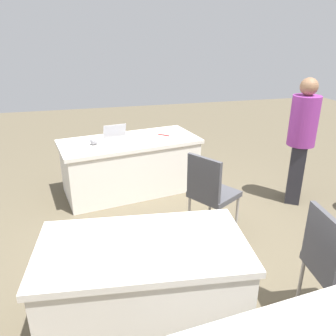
# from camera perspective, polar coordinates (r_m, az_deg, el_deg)

# --- Properties ---
(ground_plane) EXTENTS (14.40, 14.40, 0.00)m
(ground_plane) POSITION_cam_1_polar(r_m,az_deg,el_deg) (3.73, 1.65, -12.62)
(ground_plane) COLOR brown
(table_foreground) EXTENTS (1.98, 1.17, 0.75)m
(table_foreground) POSITION_cam_1_polar(r_m,az_deg,el_deg) (4.76, -6.35, 0.45)
(table_foreground) COLOR silver
(table_foreground) RESTS_ON ground
(table_mid_right) EXTENTS (1.55, 0.96, 0.75)m
(table_mid_right) POSITION_cam_1_polar(r_m,az_deg,el_deg) (2.65, -4.08, -19.31)
(table_mid_right) COLOR silver
(table_mid_right) RESTS_ON ground
(chair_near_front) EXTENTS (0.49, 0.49, 0.97)m
(chair_near_front) POSITION_cam_1_polar(r_m,az_deg,el_deg) (2.83, 26.34, -14.15)
(chair_near_front) COLOR #9E9993
(chair_near_front) RESTS_ON ground
(chair_tucked_left) EXTENTS (0.61, 0.61, 0.95)m
(chair_tucked_left) POSITION_cam_1_polar(r_m,az_deg,el_deg) (3.66, 7.19, -3.71)
(chair_tucked_left) COLOR #9E9993
(chair_tucked_left) RESTS_ON ground
(person_attendee_standing) EXTENTS (0.47, 0.47, 1.62)m
(person_attendee_standing) POSITION_cam_1_polar(r_m,az_deg,el_deg) (4.58, 21.59, 5.01)
(person_attendee_standing) COLOR #26262D
(person_attendee_standing) RESTS_ON ground
(laptop_silver) EXTENTS (0.37, 0.35, 0.21)m
(laptop_silver) POSITION_cam_1_polar(r_m,az_deg,el_deg) (4.62, -8.59, 5.05)
(laptop_silver) COLOR silver
(laptop_silver) RESTS_ON table_foreground
(yarn_ball) EXTENTS (0.10, 0.10, 0.10)m
(yarn_ball) POSITION_cam_1_polar(r_m,az_deg,el_deg) (4.50, -12.38, 4.46)
(yarn_ball) COLOR gray
(yarn_ball) RESTS_ON table_foreground
(scissors_red) EXTENTS (0.15, 0.15, 0.01)m
(scissors_red) POSITION_cam_1_polar(r_m,az_deg,el_deg) (4.82, -0.72, 5.58)
(scissors_red) COLOR red
(scissors_red) RESTS_ON table_foreground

